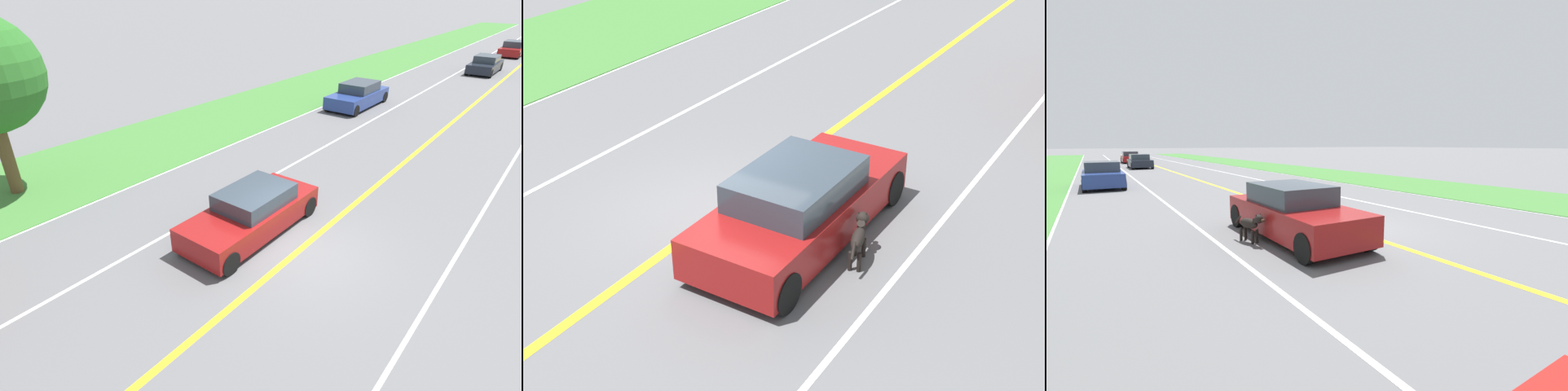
% 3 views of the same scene
% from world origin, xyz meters
% --- Properties ---
extents(ground_plane, '(400.00, 400.00, 0.00)m').
position_xyz_m(ground_plane, '(0.00, 0.00, 0.00)').
color(ground_plane, '#5B5B5E').
extents(centre_divider_line, '(0.18, 160.00, 0.01)m').
position_xyz_m(centre_divider_line, '(0.00, 0.00, 0.00)').
color(centre_divider_line, yellow).
rests_on(centre_divider_line, ground).
extents(lane_dash_same_dir, '(0.10, 160.00, 0.01)m').
position_xyz_m(lane_dash_same_dir, '(3.50, 0.00, 0.00)').
color(lane_dash_same_dir, white).
rests_on(lane_dash_same_dir, ground).
extents(lane_dash_oncoming, '(0.10, 160.00, 0.01)m').
position_xyz_m(lane_dash_oncoming, '(-3.50, 0.00, 0.00)').
color(lane_dash_oncoming, white).
rests_on(lane_dash_oncoming, ground).
extents(ego_car, '(1.82, 4.55, 1.34)m').
position_xyz_m(ego_car, '(1.65, 0.11, 0.63)').
color(ego_car, maroon).
rests_on(ego_car, ground).
extents(dog, '(0.42, 1.08, 0.74)m').
position_xyz_m(dog, '(2.78, 0.02, 0.46)').
color(dog, black).
rests_on(dog, ground).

